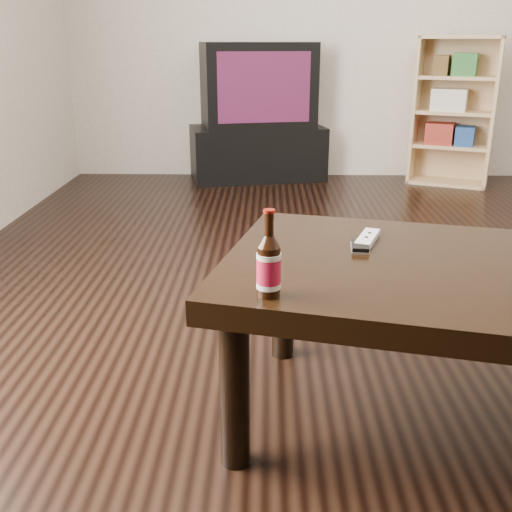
{
  "coord_description": "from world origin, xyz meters",
  "views": [
    {
      "loc": [
        -0.88,
        -2.05,
        1.08
      ],
      "look_at": [
        -0.91,
        -0.74,
        0.61
      ],
      "focal_mm": 42.0,
      "sensor_mm": 36.0,
      "label": 1
    }
  ],
  "objects_px": {
    "tv_stand": "(257,153)",
    "beer_bottle": "(269,266)",
    "bookshelf": "(454,109)",
    "remote": "(367,239)",
    "coffee_table": "(473,291)",
    "phone": "(360,246)",
    "tv": "(257,85)"
  },
  "relations": [
    {
      "from": "coffee_table",
      "to": "beer_bottle",
      "type": "height_order",
      "value": "beer_bottle"
    },
    {
      "from": "tv",
      "to": "beer_bottle",
      "type": "height_order",
      "value": "tv"
    },
    {
      "from": "bookshelf",
      "to": "remote",
      "type": "distance_m",
      "value": 3.24
    },
    {
      "from": "tv_stand",
      "to": "tv",
      "type": "relative_size",
      "value": 1.11
    },
    {
      "from": "tv_stand",
      "to": "bookshelf",
      "type": "distance_m",
      "value": 1.57
    },
    {
      "from": "tv",
      "to": "coffee_table",
      "type": "relative_size",
      "value": 0.64
    },
    {
      "from": "tv_stand",
      "to": "bookshelf",
      "type": "xyz_separation_m",
      "value": [
        1.52,
        -0.16,
        0.37
      ]
    },
    {
      "from": "beer_bottle",
      "to": "coffee_table",
      "type": "bearing_deg",
      "value": 19.34
    },
    {
      "from": "bookshelf",
      "to": "beer_bottle",
      "type": "bearing_deg",
      "value": -90.49
    },
    {
      "from": "coffee_table",
      "to": "beer_bottle",
      "type": "xyz_separation_m",
      "value": [
        -0.56,
        -0.2,
        0.14
      ]
    },
    {
      "from": "beer_bottle",
      "to": "phone",
      "type": "xyz_separation_m",
      "value": [
        0.27,
        0.34,
        -0.07
      ]
    },
    {
      "from": "tv_stand",
      "to": "beer_bottle",
      "type": "xyz_separation_m",
      "value": [
        0.09,
        -3.6,
        0.37
      ]
    },
    {
      "from": "tv",
      "to": "bookshelf",
      "type": "distance_m",
      "value": 1.54
    },
    {
      "from": "bookshelf",
      "to": "tv",
      "type": "bearing_deg",
      "value": -163.77
    },
    {
      "from": "tv_stand",
      "to": "beer_bottle",
      "type": "distance_m",
      "value": 3.62
    },
    {
      "from": "tv_stand",
      "to": "remote",
      "type": "height_order",
      "value": "remote"
    },
    {
      "from": "tv",
      "to": "remote",
      "type": "xyz_separation_m",
      "value": [
        0.39,
        -3.19,
        -0.23
      ]
    },
    {
      "from": "tv_stand",
      "to": "phone",
      "type": "relative_size",
      "value": 10.09
    },
    {
      "from": "remote",
      "to": "beer_bottle",
      "type": "bearing_deg",
      "value": -105.16
    },
    {
      "from": "phone",
      "to": "tv",
      "type": "bearing_deg",
      "value": 102.07
    },
    {
      "from": "remote",
      "to": "tv_stand",
      "type": "bearing_deg",
      "value": 117.63
    },
    {
      "from": "phone",
      "to": "remote",
      "type": "distance_m",
      "value": 0.08
    },
    {
      "from": "tv_stand",
      "to": "remote",
      "type": "bearing_deg",
      "value": -95.3
    },
    {
      "from": "coffee_table",
      "to": "beer_bottle",
      "type": "bearing_deg",
      "value": -160.66
    },
    {
      "from": "phone",
      "to": "tv_stand",
      "type": "bearing_deg",
      "value": 102.07
    },
    {
      "from": "remote",
      "to": "tv",
      "type": "bearing_deg",
      "value": 117.63
    },
    {
      "from": "beer_bottle",
      "to": "phone",
      "type": "bearing_deg",
      "value": 52.21
    },
    {
      "from": "tv_stand",
      "to": "tv",
      "type": "xyz_separation_m",
      "value": [
        0.0,
        -0.0,
        0.53
      ]
    },
    {
      "from": "remote",
      "to": "bookshelf",
      "type": "bearing_deg",
      "value": 90.21
    },
    {
      "from": "phone",
      "to": "remote",
      "type": "height_order",
      "value": "remote"
    },
    {
      "from": "tv",
      "to": "beer_bottle",
      "type": "xyz_separation_m",
      "value": [
        0.09,
        -3.6,
        -0.16
      ]
    },
    {
      "from": "tv",
      "to": "bookshelf",
      "type": "height_order",
      "value": "bookshelf"
    }
  ]
}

